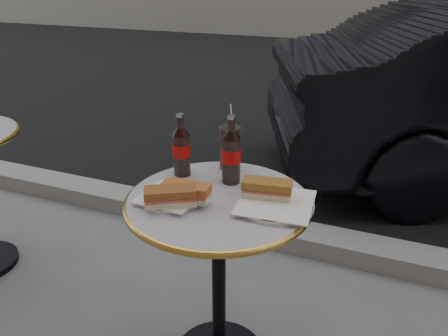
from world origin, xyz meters
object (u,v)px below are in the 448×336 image
at_px(bistro_table, 219,286).
at_px(plate_right, 276,205).
at_px(plate_left, 171,198).
at_px(cola_glass, 230,148).
at_px(cola_bottle_left, 181,145).
at_px(cola_bottle_right, 231,150).

height_order(bistro_table, plate_right, plate_right).
distance_m(plate_left, cola_glass, 0.33).
xyz_separation_m(bistro_table, cola_glass, (-0.05, 0.24, 0.45)).
bearing_deg(plate_right, cola_bottle_left, 164.74).
relative_size(bistro_table, cola_bottle_right, 2.97).
bearing_deg(cola_glass, cola_bottle_left, -139.12).
relative_size(cola_bottle_left, cola_bottle_right, 0.94).
bearing_deg(cola_bottle_right, cola_bottle_left, -177.38).
relative_size(plate_right, cola_bottle_right, 0.99).
relative_size(plate_left, cola_bottle_left, 0.84).
bearing_deg(cola_bottle_right, plate_right, -30.08).
bearing_deg(plate_right, cola_glass, 137.31).
height_order(plate_left, plate_right, plate_right).
height_order(plate_right, cola_bottle_right, cola_bottle_right).
bearing_deg(plate_left, cola_bottle_left, 105.64).
xyz_separation_m(plate_right, cola_glass, (-0.25, 0.23, 0.08)).
xyz_separation_m(plate_left, cola_glass, (0.09, 0.31, 0.08)).
distance_m(plate_left, plate_right, 0.34).
bearing_deg(plate_left, bistro_table, 25.50).
xyz_separation_m(bistro_table, cola_bottle_right, (-0.00, 0.13, 0.49)).
distance_m(bistro_table, cola_glass, 0.51).
xyz_separation_m(bistro_table, plate_left, (-0.14, -0.07, 0.37)).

